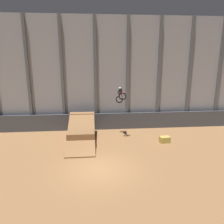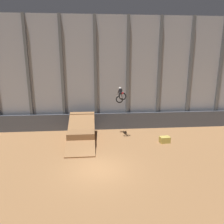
{
  "view_description": "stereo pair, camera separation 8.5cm",
  "coord_description": "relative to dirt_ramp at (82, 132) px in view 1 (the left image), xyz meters",
  "views": [
    {
      "loc": [
        -0.38,
        -13.71,
        7.58
      ],
      "look_at": [
        1.42,
        5.58,
        2.7
      ],
      "focal_mm": 35.0,
      "sensor_mm": 36.0,
      "label": 1
    },
    {
      "loc": [
        -0.29,
        -13.72,
        7.58
      ],
      "look_at": [
        1.42,
        5.58,
        2.7
      ],
      "focal_mm": 35.0,
      "sensor_mm": 36.0,
      "label": 2
    }
  ],
  "objects": [
    {
      "name": "hay_bale_trackside",
      "position": [
        7.56,
        -1.54,
        -0.48
      ],
      "size": [
        0.96,
        0.69,
        0.57
      ],
      "rotation": [
        0.0,
        0.0,
        0.11
      ],
      "color": "#CCB751",
      "rests_on": "ground_plane"
    },
    {
      "name": "arena_back_wall",
      "position": [
        1.42,
        3.39,
        5.08
      ],
      "size": [
        32.0,
        0.4,
        11.68
      ],
      "color": "#A3A8B2",
      "rests_on": "ground_plane"
    },
    {
      "name": "dirt_ramp",
      "position": [
        0.0,
        0.0,
        0.0
      ],
      "size": [
        2.43,
        6.04,
        2.28
      ],
      "color": "olive",
      "rests_on": "ground_plane"
    },
    {
      "name": "rider_bike_solo",
      "position": [
        3.77,
        0.73,
        3.27
      ],
      "size": [
        0.9,
        1.74,
        1.66
      ],
      "rotation": [
        -0.4,
        0.0,
        0.1
      ],
      "color": "black"
    },
    {
      "name": "ground_plane",
      "position": [
        1.42,
        -5.96,
        -0.76
      ],
      "size": [
        60.0,
        60.0,
        0.0
      ],
      "primitive_type": "plane",
      "color": "#996B42"
    },
    {
      "name": "lower_barrier",
      "position": [
        1.42,
        2.73,
        0.12
      ],
      "size": [
        31.36,
        0.2,
        1.76
      ],
      "color": "#474C56",
      "rests_on": "ground_plane"
    }
  ]
}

